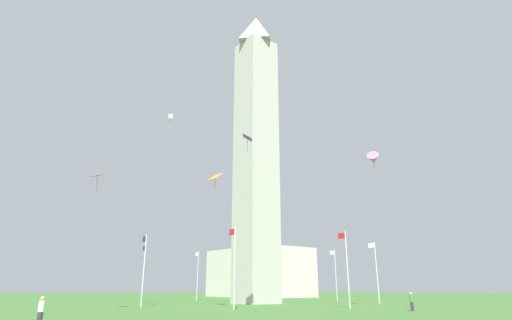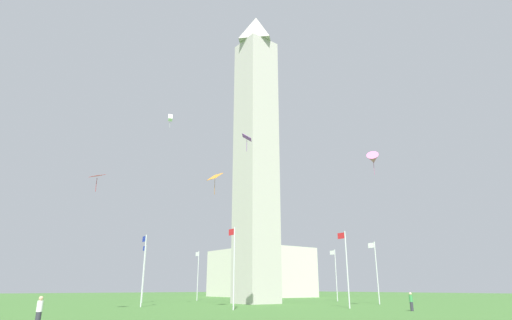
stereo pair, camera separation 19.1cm
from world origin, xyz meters
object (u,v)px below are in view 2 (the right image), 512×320
Objects in this scene: flagpole_nw at (268,274)px; distant_building at (260,273)px; person_white_shirt at (39,312)px; flagpole_se at (234,263)px; obelisk_monument at (256,145)px; flagpole_ne at (144,271)px; kite_orange_diamond at (215,177)px; kite_purple_diamond at (247,138)px; flagpole_w at (336,272)px; kite_red_diamond at (97,176)px; kite_pink_delta at (373,159)px; kite_white_box at (170,118)px; flagpole_n at (198,273)px; flagpole_s at (347,265)px; flagpole_sw at (376,269)px; person_green_shirt at (411,302)px; flagpole_e at (144,266)px.

distant_building is (20.33, -13.85, 0.94)m from flagpole_nw.
flagpole_se is at bearing -40.95° from person_white_shirt.
obelisk_monument is 27.82× the size of person_white_shirt.
flagpole_ne is 3.28× the size of kite_orange_diamond.
flagpole_ne is 4.43× the size of kite_purple_diamond.
obelisk_monument is 24.46m from flagpole_ne.
distant_building is at bearing -16.02° from flagpole_w.
obelisk_monument is at bearing -40.21° from kite_purple_diamond.
kite_pink_delta is at bearing -114.65° from kite_red_diamond.
kite_white_box is (-3.63, 31.94, 17.35)m from flagpole_w.
kite_red_diamond reaches higher than flagpole_n.
flagpole_s and flagpole_nw have the same top height.
flagpole_sw is 22.85m from flagpole_nw.
kite_purple_diamond is (5.11, 14.11, 0.86)m from kite_pink_delta.
kite_red_diamond is (16.04, 25.19, 11.45)m from person_green_shirt.
flagpole_sw is at bearing -134.85° from obelisk_monument.
flagpole_sw is (-0.00, -22.85, 0.00)m from flagpole_se.
kite_pink_delta is (-7.65, 9.07, 11.68)m from flagpole_sw.
kite_orange_diamond is at bearing 56.02° from kite_pink_delta.
flagpole_w is 4.45× the size of kite_white_box.
flagpole_nw is 4.43× the size of kite_purple_diamond.
kite_purple_diamond is (8.92, 12.63, 16.10)m from person_green_shirt.
obelisk_monument is at bearing -74.41° from kite_red_diamond.
kite_purple_diamond is at bearing 61.76° from person_green_shirt.
kite_orange_diamond is (2.36, 23.93, 9.25)m from flagpole_sw.
distant_building is (31.76, -41.43, 0.94)m from flagpole_e.
flagpole_w is at bearing -83.52° from kite_white_box.
kite_red_diamond is 63.22m from distant_building.
person_white_shirt is at bearing 107.14° from kite_purple_diamond.
kite_red_diamond is at bearing 144.79° from flagpole_ne.
kite_orange_diamond is 56.24m from distant_building.
flagpole_n is at bearing 8.27° from person_green_shirt.
kite_orange_diamond reaches higher than flagpole_ne.
flagpole_sw is 33.20m from kite_white_box.
flagpole_nw is 3.28× the size of kite_orange_diamond.
flagpole_s is (-32.31, 0.00, 0.00)m from flagpole_n.
person_green_shirt is (-39.04, -0.87, -3.57)m from flagpole_n.
flagpole_e is 4.45× the size of kite_white_box.
flagpole_n is at bearing 45.00° from flagpole_w.
obelisk_monument is 5.68× the size of flagpole_n.
kite_orange_diamond is 12.10m from kite_red_diamond.
kite_pink_delta is at bearing 155.72° from distant_building.
obelisk_monument is at bearing 45.15° from flagpole_sw.
person_white_shirt is 75.52m from distant_building.
kite_pink_delta is 1.58× the size of kite_red_diamond.
flagpole_n is 1.00× the size of flagpole_se.
kite_red_diamond is (9.31, 24.31, 7.89)m from flagpole_s.
person_green_shirt is at bearing 162.91° from flagpole_nw.
kite_orange_diamond is (4.90, 0.75, -3.28)m from kite_purple_diamond.
flagpole_w is (-11.42, -27.58, 0.00)m from flagpole_ne.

